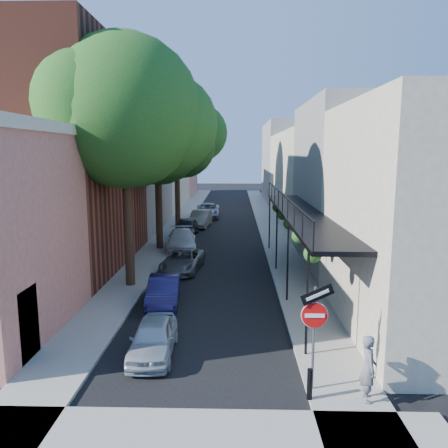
# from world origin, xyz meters

# --- Properties ---
(ground) EXTENTS (160.00, 160.00, 0.00)m
(ground) POSITION_xyz_m (0.00, 0.00, 0.00)
(ground) COLOR black
(ground) RESTS_ON ground
(road_surface) EXTENTS (6.00, 64.00, 0.01)m
(road_surface) POSITION_xyz_m (0.00, 30.00, 0.01)
(road_surface) COLOR black
(road_surface) RESTS_ON ground
(sidewalk_left) EXTENTS (2.00, 64.00, 0.12)m
(sidewalk_left) POSITION_xyz_m (-4.00, 30.00, 0.06)
(sidewalk_left) COLOR gray
(sidewalk_left) RESTS_ON ground
(sidewalk_right) EXTENTS (2.00, 64.00, 0.12)m
(sidewalk_right) POSITION_xyz_m (4.00, 30.00, 0.06)
(sidewalk_right) COLOR gray
(sidewalk_right) RESTS_ON ground
(sidewalk_cross) EXTENTS (12.00, 2.00, 0.12)m
(sidewalk_cross) POSITION_xyz_m (0.00, -1.00, 0.06)
(sidewalk_cross) COLOR gray
(sidewalk_cross) RESTS_ON ground
(buildings_left) EXTENTS (10.10, 59.10, 12.00)m
(buildings_left) POSITION_xyz_m (-9.30, 28.76, 4.94)
(buildings_left) COLOR tan
(buildings_left) RESTS_ON ground
(buildings_right) EXTENTS (9.80, 55.00, 10.00)m
(buildings_right) POSITION_xyz_m (8.99, 29.49, 4.42)
(buildings_right) COLOR beige
(buildings_right) RESTS_ON ground
(sign_post) EXTENTS (0.89, 0.17, 2.99)m
(sign_post) POSITION_xyz_m (3.16, 0.97, 2.04)
(sign_post) COLOR #595B60
(sign_post) RESTS_ON ground
(bollard) EXTENTS (0.14, 0.14, 0.80)m
(bollard) POSITION_xyz_m (3.00, 0.50, 0.52)
(bollard) COLOR black
(bollard) RESTS_ON sidewalk_right
(oak_near) EXTENTS (7.48, 6.80, 11.42)m
(oak_near) POSITION_xyz_m (-3.37, 10.26, 7.88)
(oak_near) COLOR black
(oak_near) RESTS_ON ground
(oak_mid) EXTENTS (6.60, 6.00, 10.20)m
(oak_mid) POSITION_xyz_m (-3.42, 18.23, 7.06)
(oak_mid) COLOR black
(oak_mid) RESTS_ON ground
(oak_far) EXTENTS (7.70, 7.00, 11.90)m
(oak_far) POSITION_xyz_m (-3.35, 27.27, 8.26)
(oak_far) COLOR black
(oak_far) RESTS_ON ground
(parked_car_a) EXTENTS (1.42, 3.32, 1.12)m
(parked_car_a) POSITION_xyz_m (-1.41, 3.04, 0.56)
(parked_car_a) COLOR #A9B3BB
(parked_car_a) RESTS_ON ground
(parked_car_b) EXTENTS (1.52, 3.66, 1.18)m
(parked_car_b) POSITION_xyz_m (-1.82, 7.59, 0.59)
(parked_car_b) COLOR #16143F
(parked_car_b) RESTS_ON ground
(parked_car_c) EXTENTS (2.27, 4.18, 1.11)m
(parked_car_c) POSITION_xyz_m (-1.67, 12.85, 0.56)
(parked_car_c) COLOR #57595E
(parked_car_c) RESTS_ON ground
(parked_car_d) EXTENTS (2.33, 4.67, 1.30)m
(parked_car_d) POSITION_xyz_m (-2.37, 17.90, 0.65)
(parked_car_d) COLOR silver
(parked_car_d) RESTS_ON ground
(parked_car_e) EXTENTS (1.68, 4.09, 1.39)m
(parked_car_e) POSITION_xyz_m (-2.60, 22.48, 0.69)
(parked_car_e) COLOR black
(parked_car_e) RESTS_ON ground
(parked_car_f) EXTENTS (1.87, 4.35, 1.39)m
(parked_car_f) POSITION_xyz_m (-1.86, 26.93, 0.70)
(parked_car_f) COLOR gray
(parked_car_f) RESTS_ON ground
(parked_car_g) EXTENTS (2.37, 5.02, 1.39)m
(parked_car_g) POSITION_xyz_m (-1.61, 32.21, 0.69)
(parked_car_g) COLOR #979FAA
(parked_car_g) RESTS_ON ground
(pedestrian) EXTENTS (0.43, 0.63, 1.70)m
(pedestrian) POSITION_xyz_m (4.43, 0.50, 0.97)
(pedestrian) COLOR slate
(pedestrian) RESTS_ON sidewalk_right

